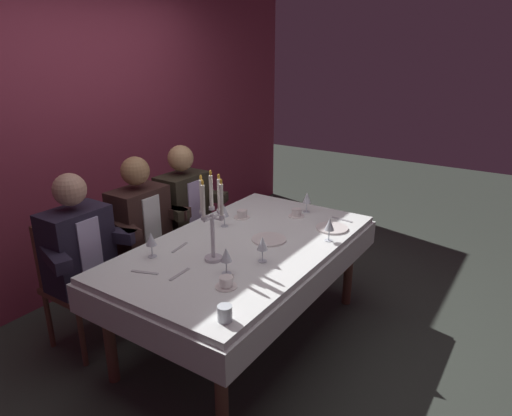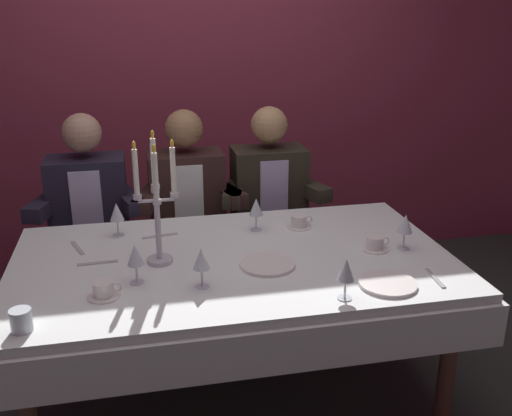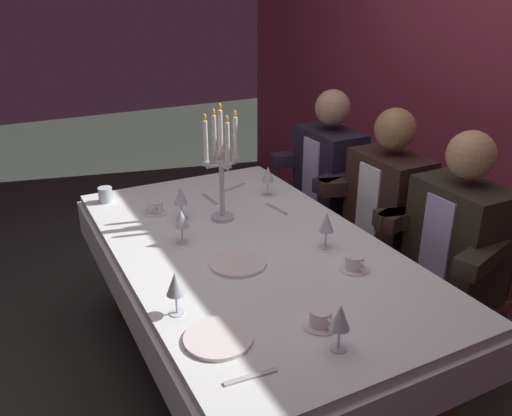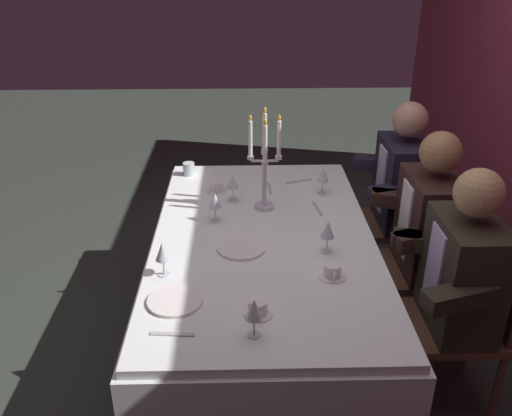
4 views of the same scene
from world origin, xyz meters
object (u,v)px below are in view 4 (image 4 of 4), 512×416
object	(u,v)px
seated_diner_0	(403,182)
seated_diner_2	(464,274)
wine_glass_0	(328,230)
wine_glass_2	(254,310)
wine_glass_4	(163,252)
coffee_cup_2	(258,308)
wine_glass_1	(233,182)
dinner_plate_0	(175,300)
seated_diner_1	(430,223)
coffee_cup_0	(217,187)
candelabra	(265,162)
water_tumbler_0	(189,169)
dining_table	(264,256)
wine_glass_5	(323,175)
coffee_cup_1	(332,271)
wine_glass_3	(215,201)
dinner_plate_1	(241,247)

from	to	relation	value
seated_diner_0	seated_diner_2	xyz separation A→B (m)	(1.02, 0.00, 0.00)
wine_glass_0	seated_diner_0	size ratio (longest dim) A/B	0.13
wine_glass_2	seated_diner_0	distance (m)	1.72
wine_glass_4	coffee_cup_2	bearing A→B (deg)	54.28
wine_glass_4	wine_glass_1	bearing A→B (deg)	158.78
dinner_plate_0	seated_diner_1	xyz separation A→B (m)	(-0.67, 1.27, -0.01)
wine_glass_0	coffee_cup_0	world-z (taller)	wine_glass_0
seated_diner_1	candelabra	bearing A→B (deg)	-102.85
wine_glass_0	water_tumbler_0	world-z (taller)	wine_glass_0
coffee_cup_0	seated_diner_0	distance (m)	1.15
candelabra	coffee_cup_2	bearing A→B (deg)	-3.72
coffee_cup_0	seated_diner_2	distance (m)	1.45
dining_table	wine_glass_0	size ratio (longest dim) A/B	11.83
candelabra	seated_diner_1	xyz separation A→B (m)	(0.20, 0.87, -0.28)
candelabra	wine_glass_4	distance (m)	0.83
wine_glass_1	wine_glass_0	bearing A→B (deg)	38.12
wine_glass_5	coffee_cup_0	size ratio (longest dim) A/B	1.24
dinner_plate_0	candelabra	bearing A→B (deg)	155.12
dining_table	seated_diner_0	size ratio (longest dim) A/B	1.56
wine_glass_4	coffee_cup_1	distance (m)	0.75
wine_glass_3	water_tumbler_0	world-z (taller)	wine_glass_3
candelabra	wine_glass_1	bearing A→B (deg)	-119.47
wine_glass_0	wine_glass_4	world-z (taller)	same
water_tumbler_0	seated_diner_1	distance (m)	1.50
wine_glass_1	dinner_plate_1	bearing A→B (deg)	4.97
seated_diner_0	seated_diner_2	world-z (taller)	same
dining_table	coffee_cup_2	world-z (taller)	coffee_cup_2
wine_glass_4	seated_diner_1	size ratio (longest dim) A/B	0.13
candelabra	wine_glass_0	world-z (taller)	candelabra
wine_glass_3	seated_diner_2	xyz separation A→B (m)	(0.53, 1.14, -0.12)
dining_table	dinner_plate_0	world-z (taller)	dinner_plate_0
coffee_cup_0	coffee_cup_2	world-z (taller)	same
water_tumbler_0	wine_glass_1	bearing A→B (deg)	36.09
dinner_plate_0	seated_diner_2	bearing A→B (deg)	98.26
candelabra	coffee_cup_2	distance (m)	0.99
dinner_plate_0	wine_glass_5	xyz separation A→B (m)	(-1.04, 0.75, 0.11)
coffee_cup_2	seated_diner_0	size ratio (longest dim) A/B	0.11
coffee_cup_0	wine_glass_4	bearing A→B (deg)	-12.90
dinner_plate_0	coffee_cup_0	distance (m)	1.10
candelabra	wine_glass_2	xyz separation A→B (m)	(1.08, -0.08, -0.16)
wine_glass_0	seated_diner_2	bearing A→B (deg)	71.31
wine_glass_2	coffee_cup_1	xyz separation A→B (m)	(-0.39, 0.35, -0.09)
wine_glass_3	seated_diner_2	bearing A→B (deg)	64.91
seated_diner_0	coffee_cup_2	bearing A→B (deg)	-35.73
dinner_plate_0	dinner_plate_1	world-z (taller)	same
dining_table	coffee_cup_0	bearing A→B (deg)	-154.81
wine_glass_1	seated_diner_0	distance (m)	1.08
wine_glass_0	wine_glass_4	size ratio (longest dim) A/B	1.00
wine_glass_4	seated_diner_2	distance (m)	1.35
coffee_cup_2	wine_glass_3	bearing A→B (deg)	-165.95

